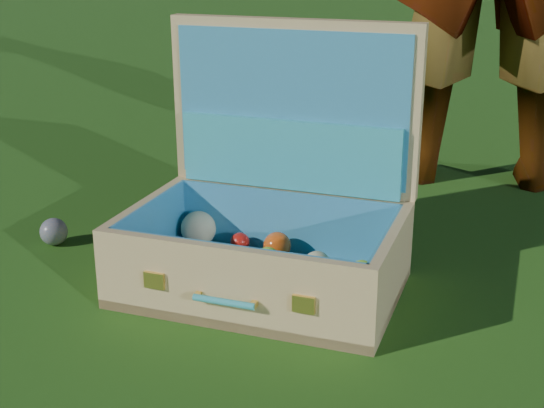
% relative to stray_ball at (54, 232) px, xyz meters
% --- Properties ---
extents(ground, '(60.00, 60.00, 0.00)m').
position_rel_stray_ball_xyz_m(ground, '(0.75, -0.01, -0.04)').
color(ground, '#215114').
rests_on(ground, ground).
extents(stray_ball, '(0.07, 0.07, 0.07)m').
position_rel_stray_ball_xyz_m(stray_ball, '(0.00, 0.00, 0.00)').
color(stray_ball, '#385D91').
rests_on(stray_ball, ground).
extents(suitcase, '(0.63, 0.48, 0.58)m').
position_rel_stray_ball_xyz_m(suitcase, '(0.60, -0.04, 0.13)').
color(suitcase, '#D9B575').
rests_on(suitcase, ground).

